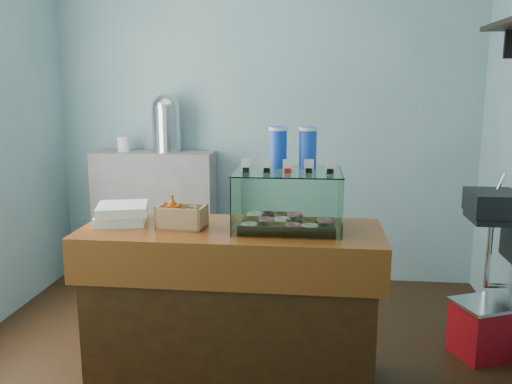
# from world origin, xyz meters

# --- Properties ---
(ground) EXTENTS (3.50, 3.50, 0.00)m
(ground) POSITION_xyz_m (0.00, 0.00, 0.00)
(ground) COLOR black
(ground) RESTS_ON ground
(room_shell) EXTENTS (3.54, 3.04, 2.82)m
(room_shell) POSITION_xyz_m (0.03, 0.01, 1.71)
(room_shell) COLOR #749EA9
(room_shell) RESTS_ON ground
(counter) EXTENTS (1.60, 0.60, 0.90)m
(counter) POSITION_xyz_m (0.00, -0.25, 0.46)
(counter) COLOR #3F230C
(counter) RESTS_ON ground
(back_shelf) EXTENTS (1.00, 0.32, 1.10)m
(back_shelf) POSITION_xyz_m (-0.90, 1.32, 0.55)
(back_shelf) COLOR gray
(back_shelf) RESTS_ON ground
(display_case) EXTENTS (0.57, 0.42, 0.53)m
(display_case) POSITION_xyz_m (0.30, -0.19, 1.06)
(display_case) COLOR #352110
(display_case) RESTS_ON counter
(condiment_crate) EXTENTS (0.26, 0.17, 0.18)m
(condiment_crate) POSITION_xyz_m (-0.27, -0.27, 0.96)
(condiment_crate) COLOR tan
(condiment_crate) RESTS_ON counter
(pastry_boxes) EXTENTS (0.33, 0.33, 0.11)m
(pastry_boxes) POSITION_xyz_m (-0.61, -0.21, 0.95)
(pastry_boxes) COLOR white
(pastry_boxes) RESTS_ON counter
(coffee_urn) EXTENTS (0.26, 0.26, 0.48)m
(coffee_urn) POSITION_xyz_m (-0.78, 1.34, 1.35)
(coffee_urn) COLOR silver
(coffee_urn) RESTS_ON back_shelf
(red_cooler) EXTENTS (0.48, 0.43, 0.35)m
(red_cooler) POSITION_xyz_m (1.51, 0.24, 0.18)
(red_cooler) COLOR red
(red_cooler) RESTS_ON ground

